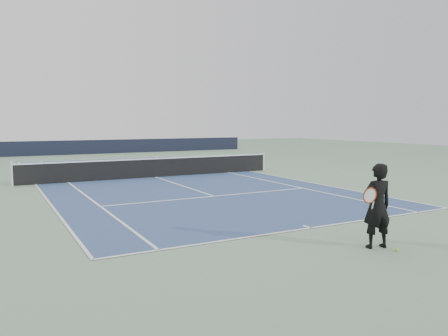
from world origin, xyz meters
name	(u,v)px	position (x,y,z in m)	size (l,w,h in m)	color
ground	(155,177)	(0.00, 0.00, 0.00)	(80.00, 80.00, 0.00)	gray
court_surface	(155,177)	(0.00, 0.00, 0.01)	(10.97, 23.77, 0.01)	#334B7A
tennis_net	(155,167)	(0.00, 0.00, 0.50)	(12.90, 0.10, 1.07)	silver
windscreen_far	(85,147)	(0.00, 17.88, 0.60)	(30.00, 0.25, 1.20)	black
tennis_player	(377,206)	(0.12, -13.91, 0.92)	(0.84, 0.63, 1.85)	black
tennis_ball	(396,250)	(0.29, -14.32, 0.03)	(0.07, 0.07, 0.07)	#BBD92C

